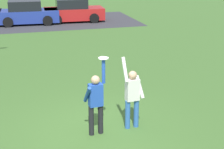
{
  "coord_description": "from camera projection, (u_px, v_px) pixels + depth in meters",
  "views": [
    {
      "loc": [
        -2.06,
        -8.79,
        4.64
      ],
      "look_at": [
        0.48,
        0.06,
        1.54
      ],
      "focal_mm": 58.6,
      "sensor_mm": 36.0,
      "label": 1
    }
  ],
  "objects": [
    {
      "name": "person_catcher",
      "position": [
        96.0,
        100.0,
        9.51
      ],
      "size": [
        0.56,
        0.49,
        2.08
      ],
      "rotation": [
        0.0,
        0.0,
        0.1
      ],
      "color": "black",
      "rests_on": "ground_plane"
    },
    {
      "name": "frisbee_disc",
      "position": [
        103.0,
        58.0,
        9.24
      ],
      "size": [
        0.26,
        0.26,
        0.02
      ],
      "primitive_type": "cylinder",
      "color": "white",
      "rests_on": "person_catcher"
    },
    {
      "name": "parked_car_blue",
      "position": [
        27.0,
        13.0,
        24.59
      ],
      "size": [
        4.19,
        2.21,
        1.59
      ],
      "rotation": [
        0.0,
        0.0,
        -0.05
      ],
      "color": "#233893",
      "rests_on": "ground_plane"
    },
    {
      "name": "ground_plane",
      "position": [
        96.0,
        130.0,
        10.03
      ],
      "size": [
        120.0,
        120.0,
        0.0
      ],
      "primitive_type": "plane",
      "color": "#426B2D"
    },
    {
      "name": "person_defender",
      "position": [
        132.0,
        95.0,
        9.88
      ],
      "size": [
        0.57,
        0.49,
        2.04
      ],
      "rotation": [
        0.0,
        0.0,
        3.24
      ],
      "color": "#3366B7",
      "rests_on": "ground_plane"
    },
    {
      "name": "parking_strip",
      "position": [
        24.0,
        23.0,
        25.02
      ],
      "size": [
        15.74,
        6.4,
        0.01
      ],
      "primitive_type": "cube",
      "color": "#38383D",
      "rests_on": "ground_plane"
    },
    {
      "name": "parked_car_red",
      "position": [
        73.0,
        11.0,
        25.5
      ],
      "size": [
        4.19,
        2.21,
        1.59
      ],
      "rotation": [
        0.0,
        0.0,
        -0.05
      ],
      "color": "red",
      "rests_on": "ground_plane"
    }
  ]
}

